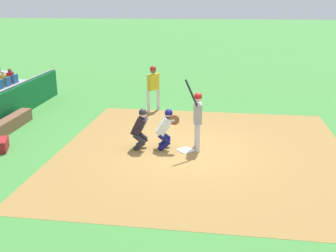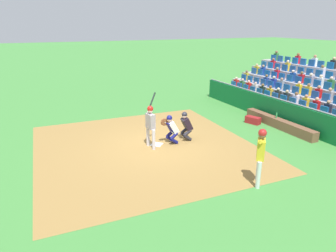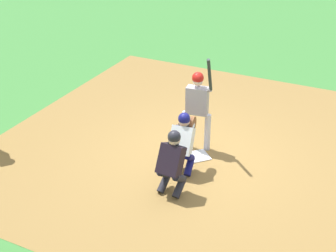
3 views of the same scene
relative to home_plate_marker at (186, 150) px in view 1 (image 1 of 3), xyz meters
name	(u,v)px [view 1 (image 1 of 3)]	position (x,y,z in m)	size (l,w,h in m)	color
ground_plane	(186,151)	(0.00, 0.00, -0.02)	(160.00, 160.00, 0.00)	#41883B
infield_dirt_patch	(202,151)	(0.00, 0.50, -0.01)	(8.75, 8.48, 0.01)	olive
home_plate_marker	(186,150)	(0.00, 0.00, 0.00)	(0.44, 0.44, 0.02)	white
batter_at_plate	(197,115)	(-0.17, 0.32, 1.07)	(0.68, 0.52, 2.20)	silver
catcher_crouching	(166,127)	(-0.09, -0.61, 0.69)	(0.49, 0.74, 1.26)	navy
home_plate_umpire	(141,127)	(0.01, -1.36, 0.68)	(0.49, 0.50, 1.28)	#27262E
equipment_duffel_bag	(1,145)	(0.64, -5.50, 0.16)	(0.73, 0.36, 0.34)	maroon
on_deck_batter	(153,84)	(-4.30, -1.65, 1.11)	(0.59, 0.52, 1.83)	silver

